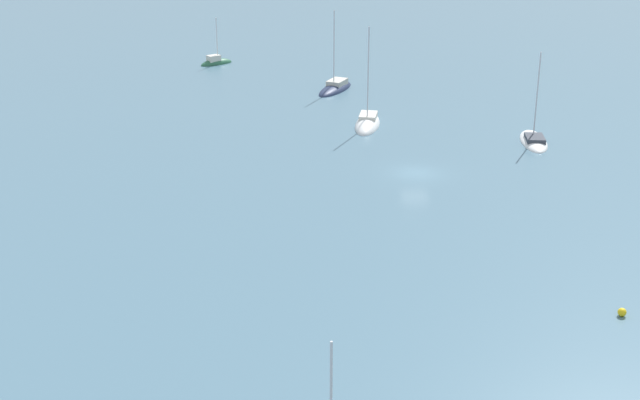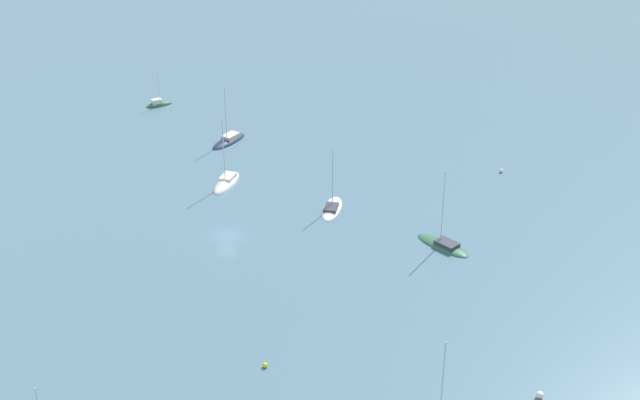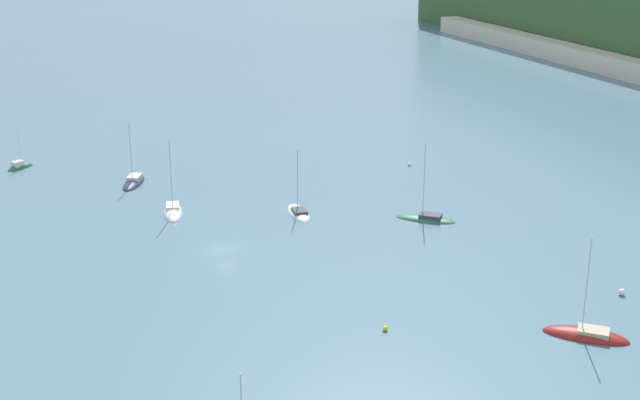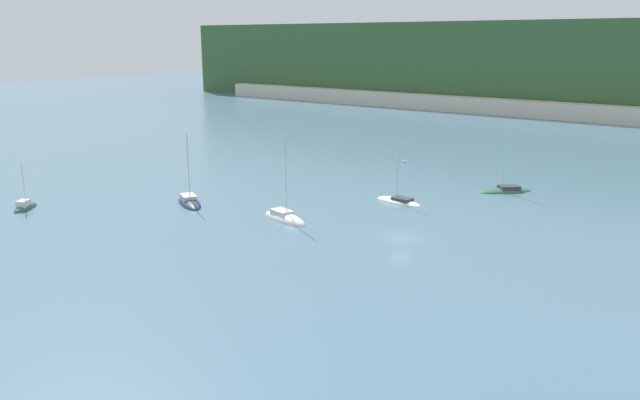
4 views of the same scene
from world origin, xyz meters
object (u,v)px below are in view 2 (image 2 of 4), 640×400
object	(u,v)px
mooring_buoy_0	(540,395)
mooring_buoy_1	(501,171)
sailboat_4	(332,209)
sailboat_1	(229,141)
sailboat_0	(159,105)
sailboat_3	(227,183)
sailboat_6	(443,246)
mooring_buoy_3	(265,365)

from	to	relation	value
mooring_buoy_0	mooring_buoy_1	distance (m)	53.91
sailboat_4	sailboat_1	bearing A→B (deg)	46.90
mooring_buoy_0	sailboat_1	bearing A→B (deg)	-146.09
sailboat_4	mooring_buoy_0	bearing A→B (deg)	-141.41
mooring_buoy_0	sailboat_0	bearing A→B (deg)	-143.64
sailboat_1	sailboat_4	world-z (taller)	sailboat_1
sailboat_0	sailboat_3	xyz separation A→B (m)	(31.44, 17.73, -0.05)
sailboat_0	sailboat_1	distance (m)	22.07
sailboat_6	mooring_buoy_3	bearing A→B (deg)	95.34
sailboat_0	sailboat_1	size ratio (longest dim) A/B	0.67
sailboat_1	sailboat_3	world-z (taller)	sailboat_3
sailboat_1	mooring_buoy_1	distance (m)	45.27
sailboat_0	mooring_buoy_0	distance (m)	97.44
sailboat_3	sailboat_6	size ratio (longest dim) A/B	1.03
mooring_buoy_0	mooring_buoy_1	size ratio (longest dim) A/B	1.38
sailboat_3	sailboat_1	bearing A→B (deg)	-158.92
sailboat_3	mooring_buoy_3	xyz separation A→B (m)	(43.92, 11.27, 0.19)
mooring_buoy_1	sailboat_4	bearing A→B (deg)	-61.33
mooring_buoy_1	sailboat_1	bearing A→B (deg)	-101.38
sailboat_1	sailboat_6	world-z (taller)	sailboat_6
sailboat_3	mooring_buoy_0	bearing A→B (deg)	53.62
sailboat_3	sailboat_4	bearing A→B (deg)	79.45
sailboat_1	sailboat_3	xyz separation A→B (m)	(15.78, 2.18, -0.02)
sailboat_0	mooring_buoy_0	xyz separation A→B (m)	(78.47, 57.76, 0.26)
mooring_buoy_0	sailboat_4	bearing A→B (deg)	-149.33
sailboat_4	mooring_buoy_1	world-z (taller)	sailboat_4
sailboat_0	mooring_buoy_1	bearing A→B (deg)	-54.27
sailboat_1	mooring_buoy_1	world-z (taller)	sailboat_1
sailboat_6	mooring_buoy_3	xyz separation A→B (m)	(27.18, -20.59, 0.17)
sailboat_0	sailboat_4	bearing A→B (deg)	-80.49
sailboat_0	mooring_buoy_0	world-z (taller)	sailboat_0
sailboat_0	sailboat_6	distance (m)	69.14
sailboat_6	mooring_buoy_0	world-z (taller)	sailboat_6
sailboat_1	mooring_buoy_0	bearing A→B (deg)	62.44
sailboat_0	mooring_buoy_1	size ratio (longest dim) A/B	12.56
sailboat_0	mooring_buoy_3	world-z (taller)	sailboat_0
sailboat_1	mooring_buoy_1	bearing A→B (deg)	107.15
sailboat_4	mooring_buoy_1	xyz separation A→B (m)	(-14.08, 25.76, 0.21)
sailboat_0	sailboat_4	distance (m)	51.61
mooring_buoy_0	mooring_buoy_1	bearing A→B (deg)	177.69
sailboat_1	sailboat_3	distance (m)	15.93
mooring_buoy_1	mooring_buoy_3	size ratio (longest dim) A/B	1.02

